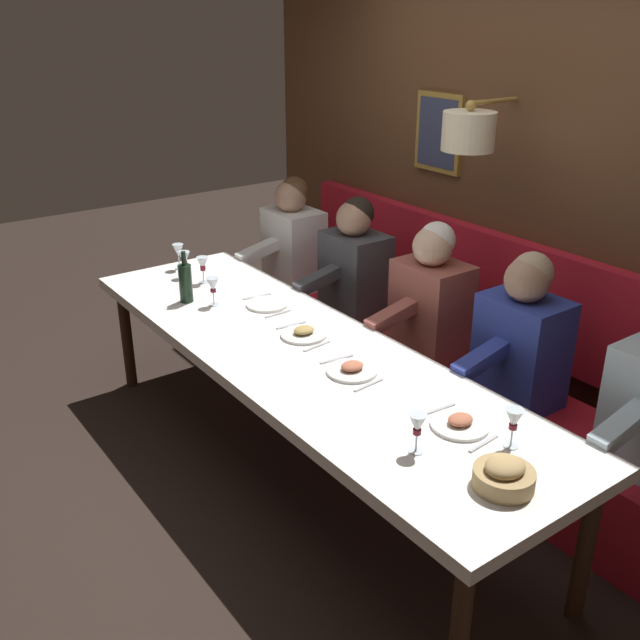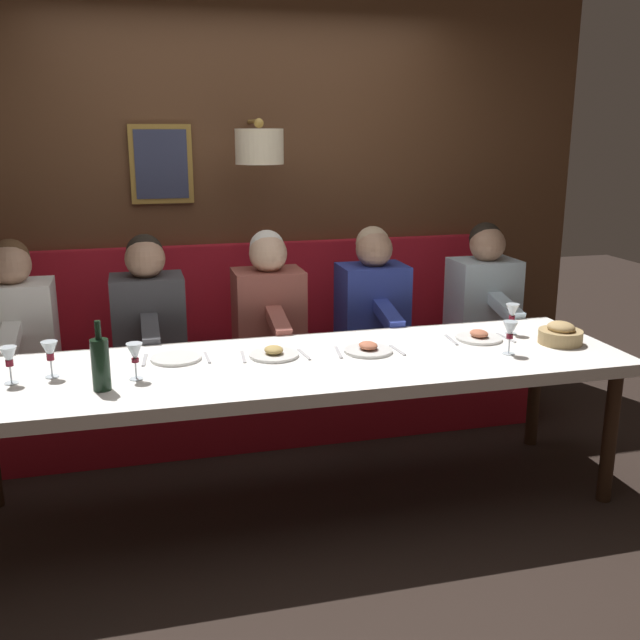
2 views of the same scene
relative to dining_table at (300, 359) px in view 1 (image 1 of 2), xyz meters
name	(u,v)px [view 1 (image 1 of 2)]	position (x,y,z in m)	size (l,w,h in m)	color
ground_plane	(301,472)	(0.00, 0.00, -0.68)	(12.00, 12.00, 0.00)	black
dining_table	(300,359)	(0.00, 0.00, 0.00)	(0.90, 3.13, 0.74)	white
banquette_bench	(425,388)	(0.89, 0.00, -0.46)	(0.52, 3.33, 0.45)	red
back_wall_panel	(509,185)	(1.46, 0.00, 0.68)	(0.59, 4.53, 2.90)	#51331E
diner_near	(522,336)	(0.88, -0.65, 0.13)	(0.60, 0.40, 0.79)	#283893
diner_middle	(431,297)	(0.88, -0.01, 0.13)	(0.60, 0.40, 0.79)	#934C42
diner_far	(354,264)	(0.88, 0.68, 0.13)	(0.60, 0.40, 0.79)	#3D3D42
diner_farthest	(293,237)	(0.88, 1.37, 0.13)	(0.60, 0.40, 0.79)	white
place_setting_0	(304,333)	(0.10, 0.11, 0.07)	(0.24, 0.32, 0.05)	silver
place_setting_1	(267,304)	(0.17, 0.57, 0.06)	(0.24, 0.32, 0.01)	white
place_setting_2	(460,423)	(0.12, -0.97, 0.07)	(0.24, 0.32, 0.05)	white
place_setting_3	(352,370)	(0.06, -0.35, 0.07)	(0.24, 0.32, 0.05)	silver
wine_glass_0	(203,265)	(0.05, 1.12, 0.17)	(0.07, 0.07, 0.16)	silver
wine_glass_1	(417,426)	(-0.15, -1.00, 0.17)	(0.07, 0.07, 0.16)	silver
wine_glass_2	(514,421)	(0.17, -1.19, 0.17)	(0.07, 0.07, 0.16)	silver
wine_glass_3	(184,259)	(0.01, 1.28, 0.17)	(0.07, 0.07, 0.16)	silver
wine_glass_4	(178,251)	(0.04, 1.44, 0.17)	(0.07, 0.07, 0.16)	silver
wine_glass_5	(213,286)	(-0.07, 0.76, 0.17)	(0.07, 0.07, 0.16)	silver
wine_bottle	(186,282)	(-0.17, 0.90, 0.17)	(0.08, 0.08, 0.30)	black
bread_bowl	(504,476)	(-0.05, -1.34, 0.11)	(0.22, 0.22, 0.12)	tan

